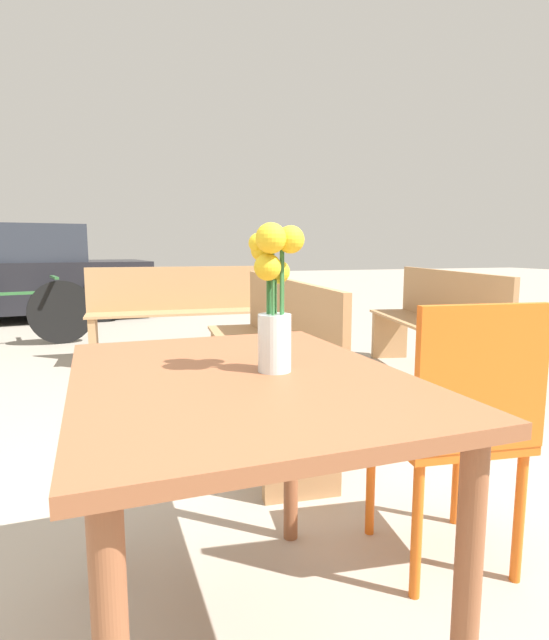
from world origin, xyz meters
TOP-DOWN VIEW (x-y plane):
  - table_front at (0.00, -0.00)m, footprint 0.76×1.00m
  - flower_vase at (0.08, -0.02)m, footprint 0.12×0.13m
  - cafe_chair at (0.72, 0.11)m, footprint 0.44×0.44m
  - bench_near at (0.59, 1.56)m, footprint 0.52×1.90m
  - bench_middle at (2.12, 2.10)m, footprint 0.70×1.77m
  - bench_far at (0.34, 3.50)m, footprint 1.63×0.43m
  - bicycle at (-1.23, 4.54)m, footprint 1.64×0.49m
  - parked_car at (-1.65, 6.86)m, footprint 4.07×2.05m

SIDE VIEW (x-z plane):
  - bicycle at x=-1.23m, z-range -0.04..0.75m
  - bench_far at x=0.34m, z-range 0.04..0.89m
  - bench_middle at x=2.12m, z-range 0.04..0.89m
  - bench_near at x=0.59m, z-range 0.05..0.90m
  - cafe_chair at x=0.72m, z-range 0.06..0.93m
  - table_front at x=0.00m, z-range 0.26..1.00m
  - parked_car at x=-1.65m, z-range -0.04..1.31m
  - flower_vase at x=0.08m, z-range 0.74..1.08m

